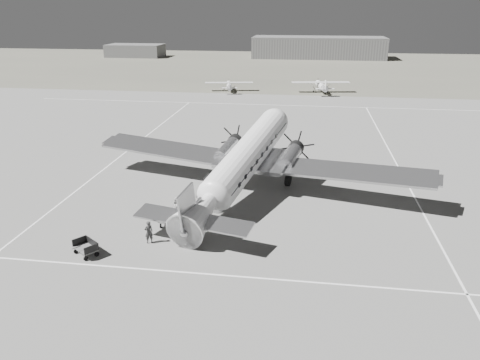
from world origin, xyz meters
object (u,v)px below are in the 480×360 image
(shed_secondary, at_px, (135,51))
(ground_crew, at_px, (149,232))
(dc3_airliner, at_px, (243,163))
(light_plane_right, at_px, (321,87))
(baggage_cart_near, at_px, (171,219))
(light_plane_left, at_px, (229,86))
(passenger, at_px, (185,203))
(baggage_cart_far, at_px, (86,248))
(hangar_main, at_px, (318,47))
(ramp_agent, at_px, (178,208))

(shed_secondary, distance_m, ground_crew, 133.95)
(dc3_airliner, distance_m, light_plane_right, 54.75)
(shed_secondary, xyz_separation_m, baggage_cart_near, (47.50, -122.57, -1.45))
(shed_secondary, height_order, light_plane_left, shed_secondary)
(light_plane_left, height_order, baggage_cart_near, light_plane_left)
(dc3_airliner, bearing_deg, passenger, -117.79)
(baggage_cart_near, height_order, baggage_cart_far, baggage_cart_near)
(shed_secondary, bearing_deg, hangar_main, 4.76)
(hangar_main, bearing_deg, baggage_cart_near, -95.60)
(light_plane_left, distance_m, baggage_cart_near, 60.30)
(light_plane_right, relative_size, ramp_agent, 5.90)
(light_plane_right, bearing_deg, hangar_main, 80.79)
(ramp_agent, bearing_deg, baggage_cart_far, 138.67)
(light_plane_right, distance_m, passenger, 59.91)
(baggage_cart_far, bearing_deg, ground_crew, 68.66)
(baggage_cart_far, xyz_separation_m, passenger, (4.90, 7.33, 0.44))
(hangar_main, xyz_separation_m, light_plane_right, (-0.20, -66.71, -2.13))
(ground_crew, bearing_deg, baggage_cart_far, -6.31)
(light_plane_right, distance_m, baggage_cart_near, 62.09)
(baggage_cart_near, distance_m, passenger, 2.22)
(hangar_main, distance_m, shed_secondary, 60.22)
(shed_secondary, xyz_separation_m, ground_crew, (46.76, -125.52, -1.17))
(shed_secondary, xyz_separation_m, light_plane_left, (41.96, -62.53, -1.01))
(light_plane_left, relative_size, light_plane_right, 0.85)
(light_plane_right, bearing_deg, light_plane_left, 173.58)
(dc3_airliner, relative_size, light_plane_right, 2.84)
(light_plane_right, height_order, baggage_cart_far, light_plane_right)
(baggage_cart_far, bearing_deg, passenger, 92.93)
(dc3_airliner, distance_m, ground_crew, 11.23)
(passenger, bearing_deg, ramp_agent, 163.40)
(baggage_cart_far, relative_size, passenger, 0.94)
(hangar_main, relative_size, shed_secondary, 2.33)
(ground_crew, relative_size, passenger, 0.88)
(baggage_cart_far, bearing_deg, baggage_cart_near, 86.73)
(ground_crew, bearing_deg, light_plane_left, -123.93)
(dc3_airliner, relative_size, passenger, 16.91)
(ramp_agent, height_order, passenger, ramp_agent)
(passenger, bearing_deg, baggage_cart_far, 143.71)
(hangar_main, bearing_deg, shed_secondary, -175.24)
(light_plane_left, xyz_separation_m, passenger, (6.07, -57.93, -0.04))
(dc3_airliner, distance_m, passenger, 6.47)
(shed_secondary, distance_m, dc3_airliner, 127.08)
(passenger, bearing_deg, ground_crew, 163.40)
(light_plane_right, relative_size, passenger, 5.96)
(light_plane_left, relative_size, passenger, 5.04)
(light_plane_right, height_order, passenger, light_plane_right)
(baggage_cart_near, height_order, passenger, passenger)
(dc3_airliner, relative_size, baggage_cart_near, 16.41)
(ground_crew, height_order, ramp_agent, ramp_agent)
(hangar_main, bearing_deg, light_plane_left, -104.95)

